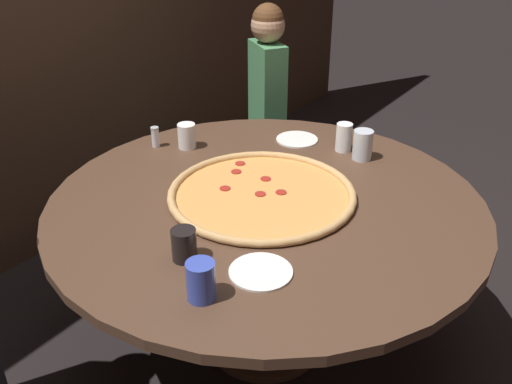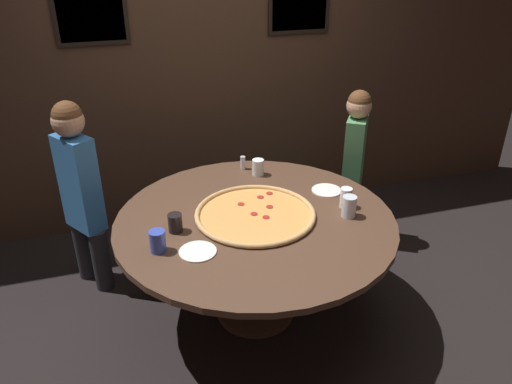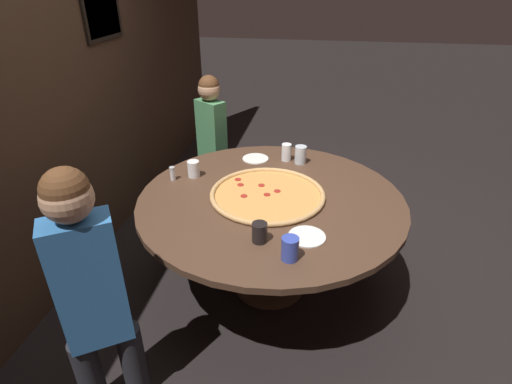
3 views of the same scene
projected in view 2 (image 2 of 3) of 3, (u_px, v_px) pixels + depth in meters
name	position (u px, v px, depth m)	size (l,w,h in m)	color
ground_plane	(255.00, 311.00, 3.39)	(24.00, 24.00, 0.00)	black
back_wall	(203.00, 69.00, 4.02)	(6.40, 0.08, 2.60)	#3D281C
dining_table	(255.00, 234.00, 3.10)	(1.72, 1.72, 0.74)	#4C3323
giant_pizza	(255.00, 214.00, 3.06)	(0.75, 0.75, 0.03)	#E0994C
drink_cup_by_shaker	(258.00, 167.00, 3.56)	(0.08, 0.08, 0.12)	white
drink_cup_beside_pizza	(346.00, 198.00, 3.14)	(0.07, 0.07, 0.13)	white
drink_cup_centre_back	(349.00, 206.00, 3.04)	(0.09, 0.09, 0.13)	silver
drink_cup_near_left	(175.00, 223.00, 2.89)	(0.08, 0.08, 0.11)	black
drink_cup_near_right	(158.00, 241.00, 2.71)	(0.09, 0.09, 0.13)	#384CB7
white_plate_right_side	(327.00, 190.00, 3.36)	(0.20, 0.20, 0.01)	white
white_plate_left_side	(198.00, 251.00, 2.72)	(0.21, 0.21, 0.01)	white
condiment_shaker	(243.00, 163.00, 3.66)	(0.04, 0.04, 0.10)	silver
diner_side_left	(354.00, 159.00, 3.90)	(0.27, 0.33, 1.26)	#232328
diner_side_right	(80.00, 187.00, 3.33)	(0.29, 0.35, 1.37)	#232328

